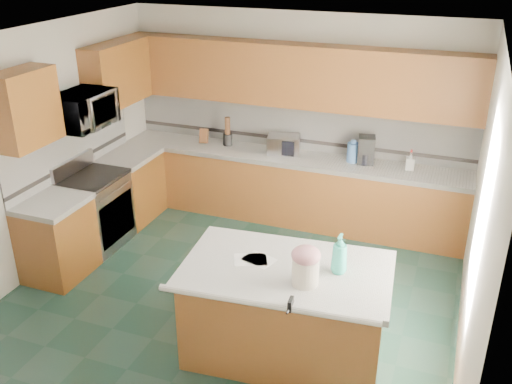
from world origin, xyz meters
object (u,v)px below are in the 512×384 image
at_px(island_top, 287,270).
at_px(coffee_maker, 366,150).
at_px(treat_jar, 305,271).
at_px(soap_bottle_island, 340,254).
at_px(island_base, 286,314).
at_px(knife_block, 204,136).
at_px(toaster_oven, 283,144).

xyz_separation_m(island_top, coffee_maker, (0.17, 2.70, 0.20)).
distance_m(treat_jar, soap_bottle_island, 0.35).
distance_m(island_base, treat_jar, 0.67).
relative_size(treat_jar, soap_bottle_island, 0.65).
distance_m(treat_jar, coffee_maker, 2.89).
xyz_separation_m(knife_block, coffee_maker, (2.23, 0.03, 0.07)).
relative_size(island_base, knife_block, 8.64).
bearing_deg(treat_jar, soap_bottle_island, 32.06).
distance_m(island_top, coffee_maker, 2.71).
bearing_deg(coffee_maker, toaster_oven, 171.00).
bearing_deg(treat_jar, toaster_oven, 92.47).
relative_size(soap_bottle_island, toaster_oven, 0.88).
relative_size(toaster_oven, coffee_maker, 1.18).
height_order(island_top, knife_block, knife_block).
relative_size(treat_jar, toaster_oven, 0.57).
bearing_deg(soap_bottle_island, island_base, -162.37).
height_order(knife_block, coffee_maker, coffee_maker).
relative_size(knife_block, coffee_maker, 0.57).
bearing_deg(soap_bottle_island, treat_jar, -122.35).
xyz_separation_m(treat_jar, toaster_oven, (-1.12, 2.86, 0.00)).
bearing_deg(toaster_oven, knife_block, 166.94).
height_order(island_base, treat_jar, treat_jar).
distance_m(soap_bottle_island, toaster_oven, 2.91).
relative_size(island_base, coffee_maker, 4.92).
height_order(island_top, soap_bottle_island, soap_bottle_island).
distance_m(island_top, soap_bottle_island, 0.49).
distance_m(island_top, toaster_oven, 2.82).
height_order(island_base, soap_bottle_island, soap_bottle_island).
bearing_deg(island_base, island_top, -5.06).
height_order(island_base, knife_block, knife_block).
bearing_deg(toaster_oven, coffee_maker, -11.46).
bearing_deg(knife_block, island_top, -63.20).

